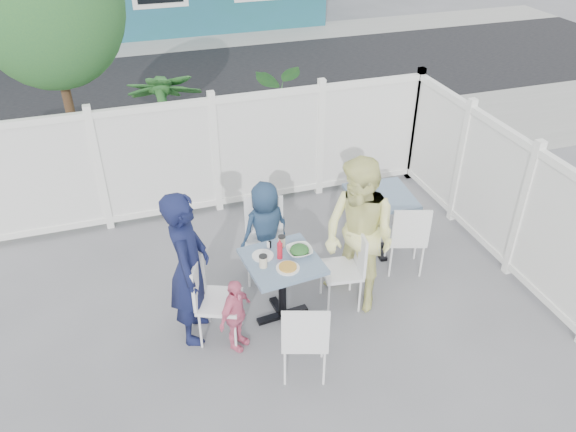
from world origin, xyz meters
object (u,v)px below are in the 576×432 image
object	(u,v)px
chair_right	(349,263)
man	(189,268)
boy	(266,229)
chair_near	(305,336)
spare_table	(380,207)
main_table	(282,273)
woman	(359,237)
chair_left	(211,294)
toddler	(236,315)
chair_back	(264,232)

from	to	relation	value
chair_right	man	bearing A→B (deg)	96.26
boy	chair_near	bearing A→B (deg)	74.48
chair_near	spare_table	bearing A→B (deg)	65.37
main_table	spare_table	xyz separation A→B (m)	(1.47, 0.81, 0.01)
boy	man	bearing A→B (deg)	25.86
chair_near	man	world-z (taller)	man
spare_table	woman	xyz separation A→B (m)	(-0.65, -0.81, 0.26)
main_table	boy	distance (m)	0.80
chair_left	toddler	bearing A→B (deg)	63.42
toddler	chair_back	bearing A→B (deg)	18.02
chair_left	toddler	xyz separation A→B (m)	(0.18, -0.22, -0.13)
spare_table	man	distance (m)	2.50
chair_left	chair_near	distance (m)	1.05
man	woman	bearing A→B (deg)	-76.79
chair_left	man	size ratio (longest dim) A/B	0.57
main_table	woman	world-z (taller)	woman
spare_table	toddler	world-z (taller)	toddler
spare_table	chair_back	size ratio (longest dim) A/B	0.82
chair_back	toddler	distance (m)	1.21
chair_left	chair_right	xyz separation A→B (m)	(1.47, 0.05, -0.01)
main_table	man	bearing A→B (deg)	176.12
spare_table	toddler	bearing A→B (deg)	-152.08
chair_left	main_table	bearing A→B (deg)	116.36
main_table	man	world-z (taller)	man
chair_right	chair_back	world-z (taller)	chair_back
spare_table	boy	world-z (taller)	boy
man	woman	world-z (taller)	woman
chair_left	toddler	distance (m)	0.31
woman	boy	world-z (taller)	woman
chair_right	boy	bearing A→B (deg)	48.54
main_table	toddler	size ratio (longest dim) A/B	0.95
chair_back	chair_near	world-z (taller)	chair_back
man	boy	xyz separation A→B (m)	(0.96, 0.74, -0.24)
man	toddler	xyz separation A→B (m)	(0.35, -0.32, -0.41)
main_table	boy	xyz separation A→B (m)	(0.06, 0.80, -0.00)
man	chair_near	bearing A→B (deg)	-121.09
spare_table	chair_right	world-z (taller)	chair_right
woman	toddler	size ratio (longest dim) A/B	2.10
main_table	man	distance (m)	0.94
chair_left	chair_right	size ratio (longest dim) A/B	1.02
woman	main_table	bearing A→B (deg)	-113.57
spare_table	toddler	size ratio (longest dim) A/B	0.96
chair_near	boy	xyz separation A→B (m)	(0.11, 1.63, 0.05)
main_table	boy	bearing A→B (deg)	85.85
man	chair_back	bearing A→B (deg)	-37.18
chair_back	toddler	size ratio (longest dim) A/B	1.17
main_table	chair_back	world-z (taller)	chair_back
chair_near	toddler	xyz separation A→B (m)	(-0.50, 0.58, -0.12)
chair_back	woman	world-z (taller)	woman
main_table	toddler	bearing A→B (deg)	-154.78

